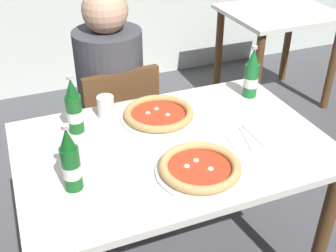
% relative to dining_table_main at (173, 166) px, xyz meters
% --- Properties ---
extents(dining_table_main, '(1.20, 0.80, 0.75)m').
position_rel_dining_table_main_xyz_m(dining_table_main, '(0.00, 0.00, 0.00)').
color(dining_table_main, silver).
rests_on(dining_table_main, ground_plane).
extents(chair_behind_table, '(0.43, 0.43, 0.85)m').
position_rel_dining_table_main_xyz_m(chair_behind_table, '(-0.07, 0.61, -0.15)').
color(chair_behind_table, brown).
rests_on(chair_behind_table, ground_plane).
extents(diner_seated, '(0.34, 0.34, 1.21)m').
position_rel_dining_table_main_xyz_m(diner_seated, '(-0.07, 0.66, -0.05)').
color(diner_seated, '#2D3342').
rests_on(diner_seated, ground_plane).
extents(dining_table_background, '(0.80, 0.70, 0.75)m').
position_rel_dining_table_main_xyz_m(dining_table_background, '(1.42, 1.32, -0.04)').
color(dining_table_background, silver).
rests_on(dining_table_background, ground_plane).
extents(pizza_margherita_near, '(0.32, 0.32, 0.04)m').
position_rel_dining_table_main_xyz_m(pizza_margherita_near, '(0.02, 0.20, 0.13)').
color(pizza_margherita_near, white).
rests_on(pizza_margherita_near, dining_table_main).
extents(pizza_marinara_far, '(0.31, 0.31, 0.04)m').
position_rel_dining_table_main_xyz_m(pizza_marinara_far, '(0.02, -0.21, 0.14)').
color(pizza_marinara_far, white).
rests_on(pizza_marinara_far, dining_table_main).
extents(beer_bottle_left, '(0.07, 0.07, 0.25)m').
position_rel_dining_table_main_xyz_m(beer_bottle_left, '(-0.33, 0.23, 0.22)').
color(beer_bottle_left, '#14591E').
rests_on(beer_bottle_left, dining_table_main).
extents(beer_bottle_center, '(0.07, 0.07, 0.25)m').
position_rel_dining_table_main_xyz_m(beer_bottle_center, '(-0.41, -0.12, 0.22)').
color(beer_bottle_center, '#14591E').
rests_on(beer_bottle_center, dining_table_main).
extents(beer_bottle_right, '(0.07, 0.07, 0.25)m').
position_rel_dining_table_main_xyz_m(beer_bottle_right, '(0.49, 0.23, 0.22)').
color(beer_bottle_right, '#196B2D').
rests_on(beer_bottle_right, dining_table_main).
extents(napkin_with_cutlery, '(0.21, 0.21, 0.01)m').
position_rel_dining_table_main_xyz_m(napkin_with_cutlery, '(0.30, -0.09, 0.12)').
color(napkin_with_cutlery, white).
rests_on(napkin_with_cutlery, dining_table_main).
extents(paper_cup, '(0.07, 0.07, 0.09)m').
position_rel_dining_table_main_xyz_m(paper_cup, '(-0.19, 0.30, 0.16)').
color(paper_cup, white).
rests_on(paper_cup, dining_table_main).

